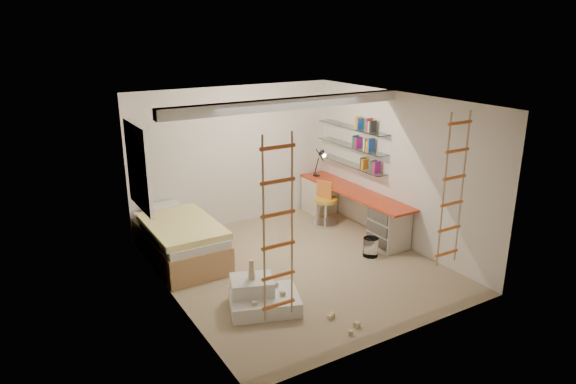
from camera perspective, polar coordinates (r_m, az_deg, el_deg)
floor at (r=8.18m, az=1.09°, el=-8.24°), size 4.50×4.50×0.00m
ceiling_beam at (r=7.67m, az=-0.00°, el=9.78°), size 4.00×0.18×0.16m
window_frame at (r=8.22m, az=-16.31°, el=2.69°), size 0.06×1.15×1.35m
window_blind at (r=8.23m, az=-16.05°, el=2.74°), size 0.02×1.00×1.20m
rope_ladder_left at (r=5.56m, az=-1.11°, el=-4.23°), size 0.41×0.04×2.13m
rope_ladder_right at (r=7.21m, az=17.87°, el=0.14°), size 0.41×0.04×2.13m
waste_bin at (r=8.57m, az=9.16°, el=-6.06°), size 0.25×0.25×0.31m
desk at (r=9.59m, az=7.11°, el=-1.72°), size 0.56×2.80×0.75m
shelves at (r=9.58m, az=7.10°, el=5.09°), size 0.25×1.80×0.71m
bed at (r=8.49m, az=-11.91°, el=-5.20°), size 1.02×2.00×0.69m
task_lamp at (r=10.09m, az=3.72°, el=3.73°), size 0.14×0.36×0.57m
swivel_chair at (r=9.74m, az=4.20°, el=-1.88°), size 0.64×0.64×0.85m
play_platform at (r=7.02m, az=-3.04°, el=-11.55°), size 1.10×0.98×0.41m
toy_blocks at (r=6.82m, az=0.45°, el=-11.45°), size 1.09×1.32×0.68m
books at (r=9.55m, az=7.13°, el=5.84°), size 0.14×0.64×0.92m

